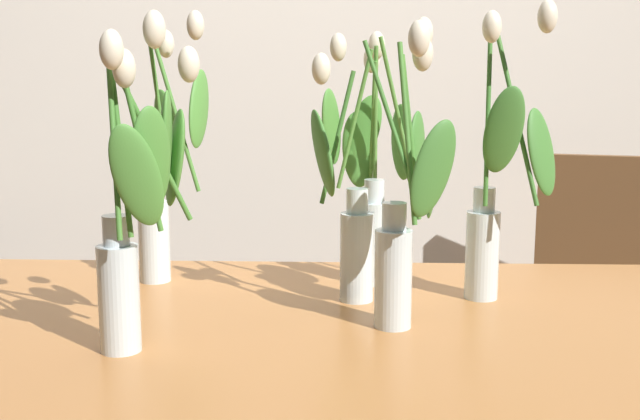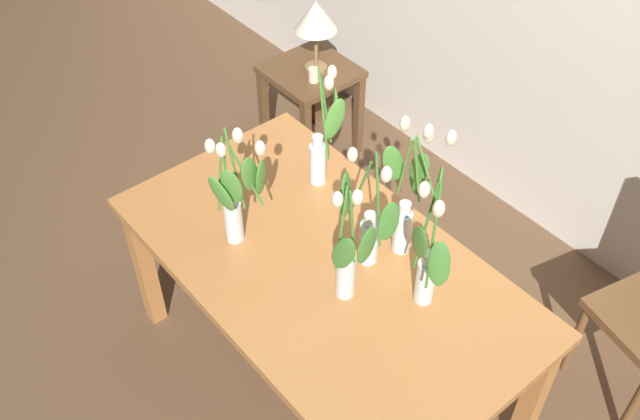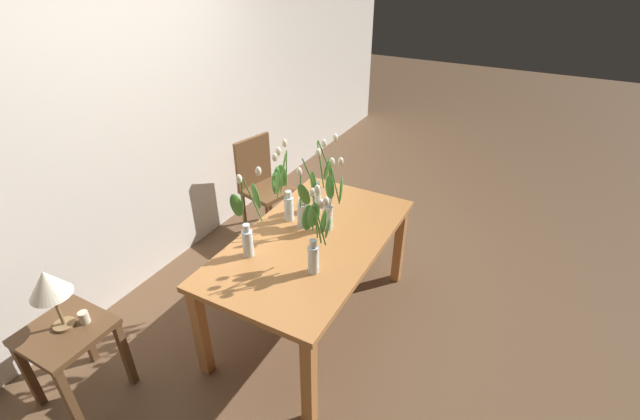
{
  "view_description": "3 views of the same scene",
  "coord_description": "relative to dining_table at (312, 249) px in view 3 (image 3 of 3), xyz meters",
  "views": [
    {
      "loc": [
        0.07,
        -1.43,
        1.21
      ],
      "look_at": [
        0.02,
        -0.02,
        0.95
      ],
      "focal_mm": 44.65,
      "sensor_mm": 36.0,
      "label": 1
    },
    {
      "loc": [
        1.33,
        -1.12,
        2.7
      ],
      "look_at": [
        -0.07,
        0.04,
        0.92
      ],
      "focal_mm": 40.44,
      "sensor_mm": 36.0,
      "label": 2
    },
    {
      "loc": [
        -2.11,
        -1.2,
        2.43
      ],
      "look_at": [
        0.09,
        -0.01,
        0.92
      ],
      "focal_mm": 24.65,
      "sensor_mm": 36.0,
      "label": 3
    }
  ],
  "objects": [
    {
      "name": "tulip_vase_3",
      "position": [
        -0.27,
        -0.18,
        0.32
      ],
      "size": [
        0.17,
        0.23,
        0.56
      ],
      "color": "silver",
      "rests_on": "dining_table"
    },
    {
      "name": "table_lamp",
      "position": [
        -1.21,
        0.96,
        0.21
      ],
      "size": [
        0.22,
        0.22,
        0.4
      ],
      "color": "olive",
      "rests_on": "side_table"
    },
    {
      "name": "tulip_vase_0",
      "position": [
        -0.33,
        0.27,
        0.29
      ],
      "size": [
        0.17,
        0.18,
        0.58
      ],
      "color": "silver",
      "rests_on": "dining_table"
    },
    {
      "name": "tulip_vase_2",
      "position": [
        0.12,
        0.29,
        0.32
      ],
      "size": [
        0.24,
        0.17,
        0.57
      ],
      "color": "silver",
      "rests_on": "dining_table"
    },
    {
      "name": "room_wall_rear",
      "position": [
        0.0,
        1.51,
        0.7
      ],
      "size": [
        9.0,
        0.1,
        2.7
      ],
      "primitive_type": "cube",
      "color": "silver",
      "rests_on": "ground"
    },
    {
      "name": "side_table",
      "position": [
        -1.23,
        0.94,
        -0.22
      ],
      "size": [
        0.44,
        0.44,
        0.55
      ],
      "color": "brown",
      "rests_on": "ground"
    },
    {
      "name": "pillar_candle",
      "position": [
        -1.13,
        0.88,
        -0.06
      ],
      "size": [
        0.06,
        0.06,
        0.07
      ],
      "primitive_type": "cylinder",
      "color": "beige",
      "rests_on": "side_table"
    },
    {
      "name": "ground_plane",
      "position": [
        0.0,
        0.0,
        -0.65
      ],
      "size": [
        18.0,
        18.0,
        0.0
      ],
      "primitive_type": "plane",
      "color": "brown"
    },
    {
      "name": "tulip_vase_4",
      "position": [
        0.37,
        0.13,
        0.28
      ],
      "size": [
        0.18,
        0.15,
        0.59
      ],
      "color": "silver",
      "rests_on": "dining_table"
    },
    {
      "name": "tulip_vase_5",
      "position": [
        0.18,
        -0.05,
        0.27
      ],
      "size": [
        0.15,
        0.16,
        0.54
      ],
      "color": "silver",
      "rests_on": "dining_table"
    },
    {
      "name": "dining_table",
      "position": [
        0.0,
        0.0,
        0.0
      ],
      "size": [
        1.6,
        0.9,
        0.74
      ],
      "color": "#B7753D",
      "rests_on": "ground"
    },
    {
      "name": "tulip_vase_1",
      "position": [
        0.1,
        0.11,
        0.27
      ],
      "size": [
        0.25,
        0.14,
        0.56
      ],
      "color": "silver",
      "rests_on": "dining_table"
    },
    {
      "name": "dining_chair",
      "position": [
        0.87,
        1.03,
        -0.12
      ],
      "size": [
        0.48,
        0.48,
        0.93
      ],
      "color": "brown",
      "rests_on": "ground"
    }
  ]
}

